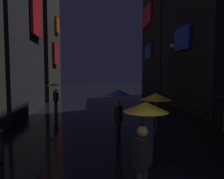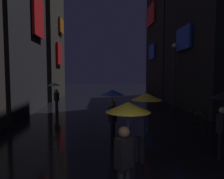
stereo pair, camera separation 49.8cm
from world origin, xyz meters
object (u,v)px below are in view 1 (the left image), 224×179
object	(u,v)px
bicycle_parked_at_storefront	(200,116)
streetlamp_right_far	(172,68)
pedestrian_far_right_green	(54,89)
pedestrian_midstreet_left_yellow	(154,108)
pedestrian_midstreet_centre_yellow	(145,125)
pedestrian_foreground_right_blue	(118,101)

from	to	relation	value
bicycle_parked_at_storefront	streetlamp_right_far	bearing A→B (deg)	85.43
pedestrian_far_right_green	bicycle_parked_at_storefront	xyz separation A→B (m)	(8.58, -3.82, -1.28)
pedestrian_midstreet_left_yellow	pedestrian_far_right_green	bearing A→B (deg)	117.96
pedestrian_midstreet_centre_yellow	pedestrian_foreground_right_blue	bearing A→B (deg)	91.05
streetlamp_right_far	pedestrian_far_right_green	bearing A→B (deg)	-172.49
pedestrian_foreground_right_blue	pedestrian_far_right_green	distance (m)	7.71
pedestrian_midstreet_centre_yellow	streetlamp_right_far	distance (m)	12.80
streetlamp_right_far	pedestrian_midstreet_left_yellow	bearing A→B (deg)	-115.01
pedestrian_midstreet_centre_yellow	pedestrian_midstreet_left_yellow	xyz separation A→B (m)	(0.79, 1.92, 0.00)
pedestrian_foreground_right_blue	pedestrian_midstreet_left_yellow	xyz separation A→B (m)	(0.86, -1.65, 0.00)
bicycle_parked_at_storefront	pedestrian_midstreet_left_yellow	bearing A→B (deg)	-131.50
pedestrian_midstreet_centre_yellow	streetlamp_right_far	world-z (taller)	streetlamp_right_far
pedestrian_midstreet_centre_yellow	streetlamp_right_far	bearing A→B (deg)	65.42
pedestrian_far_right_green	streetlamp_right_far	xyz separation A→B (m)	(8.98, 1.18, 1.57)
bicycle_parked_at_storefront	streetlamp_right_far	xyz separation A→B (m)	(0.40, 5.01, 2.85)
pedestrian_foreground_right_blue	pedestrian_far_right_green	world-z (taller)	same
pedestrian_midstreet_centre_yellow	pedestrian_far_right_green	distance (m)	11.01
bicycle_parked_at_storefront	streetlamp_right_far	world-z (taller)	streetlamp_right_far
pedestrian_midstreet_left_yellow	bicycle_parked_at_storefront	bearing A→B (deg)	48.50
pedestrian_midstreet_centre_yellow	pedestrian_foreground_right_blue	xyz separation A→B (m)	(-0.07, 3.57, 0.00)
pedestrian_midstreet_left_yellow	pedestrian_far_right_green	world-z (taller)	same
pedestrian_midstreet_centre_yellow	pedestrian_far_right_green	size ratio (longest dim) A/B	1.00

